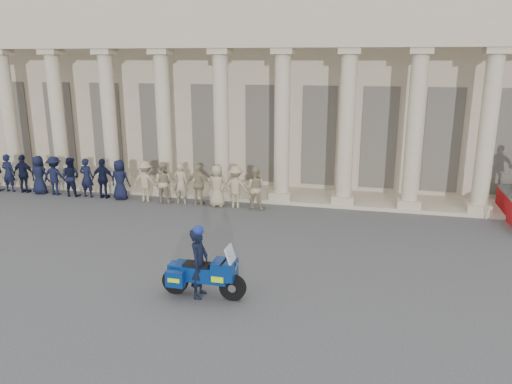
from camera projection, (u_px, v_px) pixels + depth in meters
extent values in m
plane|color=#424245|center=(182.00, 275.00, 14.01)|extent=(90.00, 90.00, 0.00)
cube|color=tan|center=(283.00, 85.00, 26.91)|extent=(40.00, 10.00, 9.00)
cube|color=tan|center=(256.00, 193.00, 22.25)|extent=(40.00, 2.60, 0.15)
cube|color=tan|center=(251.00, 35.00, 19.75)|extent=(35.80, 1.00, 1.00)
cube|color=tan|center=(251.00, 5.00, 19.46)|extent=(35.80, 1.00, 1.20)
cube|color=tan|center=(17.00, 178.00, 24.08)|extent=(0.90, 0.90, 0.30)
cylinder|color=tan|center=(9.00, 117.00, 23.31)|extent=(0.64, 0.64, 5.60)
cube|color=tan|center=(1.00, 52.00, 22.55)|extent=(0.85, 0.85, 0.24)
cube|color=tan|center=(64.00, 181.00, 23.49)|extent=(0.90, 0.90, 0.30)
cylinder|color=tan|center=(58.00, 118.00, 22.72)|extent=(0.64, 0.64, 5.60)
cube|color=tan|center=(51.00, 52.00, 21.96)|extent=(0.85, 0.85, 0.24)
cube|color=tan|center=(114.00, 184.00, 22.90)|extent=(0.90, 0.90, 0.30)
cylinder|color=tan|center=(109.00, 120.00, 22.14)|extent=(0.64, 0.64, 5.60)
cube|color=tan|center=(104.00, 52.00, 21.38)|extent=(0.85, 0.85, 0.24)
cube|color=tan|center=(167.00, 187.00, 22.32)|extent=(0.90, 0.90, 0.30)
cylinder|color=tan|center=(164.00, 121.00, 21.55)|extent=(0.64, 0.64, 5.60)
cube|color=tan|center=(160.00, 51.00, 20.79)|extent=(0.85, 0.85, 0.24)
cube|color=tan|center=(222.00, 191.00, 21.73)|extent=(0.90, 0.90, 0.30)
cylinder|color=tan|center=(221.00, 123.00, 20.96)|extent=(0.64, 0.64, 5.60)
cube|color=tan|center=(220.00, 51.00, 20.20)|extent=(0.85, 0.85, 0.24)
cube|color=tan|center=(281.00, 195.00, 21.14)|extent=(0.90, 0.90, 0.30)
cylinder|color=tan|center=(282.00, 125.00, 20.37)|extent=(0.64, 0.64, 5.60)
cube|color=tan|center=(283.00, 51.00, 19.61)|extent=(0.85, 0.85, 0.24)
cube|color=tan|center=(343.00, 199.00, 20.56)|extent=(0.90, 0.90, 0.30)
cylinder|color=tan|center=(346.00, 127.00, 19.79)|extent=(0.64, 0.64, 5.60)
cube|color=tan|center=(350.00, 51.00, 19.03)|extent=(0.85, 0.85, 0.24)
cube|color=tan|center=(409.00, 203.00, 19.97)|extent=(0.90, 0.90, 0.30)
cylinder|color=tan|center=(415.00, 129.00, 19.20)|extent=(0.64, 0.64, 5.60)
cube|color=tan|center=(421.00, 51.00, 18.44)|extent=(0.85, 0.85, 0.24)
cube|color=tan|center=(478.00, 207.00, 19.38)|extent=(0.90, 0.90, 0.30)
cylinder|color=tan|center=(487.00, 132.00, 18.61)|extent=(0.64, 0.64, 5.60)
cube|color=tan|center=(497.00, 50.00, 17.85)|extent=(0.85, 0.85, 0.24)
cube|color=black|center=(16.00, 125.00, 25.68)|extent=(1.30, 0.12, 4.20)
cube|color=black|center=(61.00, 127.00, 25.10)|extent=(1.30, 0.12, 4.20)
cube|color=black|center=(108.00, 128.00, 24.51)|extent=(1.30, 0.12, 4.20)
cube|color=black|center=(156.00, 130.00, 23.92)|extent=(1.30, 0.12, 4.20)
cube|color=black|center=(208.00, 132.00, 23.33)|extent=(1.30, 0.12, 4.20)
cube|color=black|center=(262.00, 134.00, 22.75)|extent=(1.30, 0.12, 4.20)
cube|color=black|center=(319.00, 136.00, 22.16)|extent=(1.30, 0.12, 4.20)
cube|color=black|center=(379.00, 138.00, 21.57)|extent=(1.30, 0.12, 4.20)
cube|color=black|center=(442.00, 140.00, 20.98)|extent=(1.30, 0.12, 4.20)
cube|color=black|center=(509.00, 143.00, 20.40)|extent=(1.30, 0.12, 4.20)
imported|color=black|center=(9.00, 173.00, 22.59)|extent=(0.63, 0.41, 1.73)
imported|color=black|center=(24.00, 174.00, 22.41)|extent=(1.01, 0.42, 1.73)
imported|color=black|center=(39.00, 175.00, 22.23)|extent=(0.85, 0.55, 1.73)
imported|color=black|center=(55.00, 176.00, 22.05)|extent=(1.12, 0.64, 1.73)
imported|color=black|center=(71.00, 177.00, 21.87)|extent=(0.84, 0.66, 1.73)
imported|color=black|center=(87.00, 178.00, 21.69)|extent=(0.63, 0.41, 1.73)
imported|color=black|center=(103.00, 179.00, 21.51)|extent=(1.01, 0.42, 1.73)
imported|color=black|center=(120.00, 180.00, 21.34)|extent=(0.85, 0.55, 1.73)
imported|color=#9C8D6C|center=(146.00, 181.00, 21.07)|extent=(1.12, 0.64, 1.73)
imported|color=#9C8D6C|center=(163.00, 182.00, 20.89)|extent=(0.84, 0.66, 1.73)
imported|color=#9C8D6C|center=(181.00, 183.00, 20.71)|extent=(0.63, 0.41, 1.73)
imported|color=#9C8D6C|center=(199.00, 185.00, 20.53)|extent=(1.01, 0.42, 1.73)
imported|color=#9C8D6C|center=(217.00, 186.00, 20.35)|extent=(0.85, 0.55, 1.73)
imported|color=#9C8D6C|center=(236.00, 187.00, 20.17)|extent=(1.12, 0.64, 1.73)
imported|color=#9C8D6C|center=(255.00, 188.00, 19.99)|extent=(0.84, 0.66, 1.73)
cube|color=#A70D12|center=(506.00, 208.00, 18.91)|extent=(0.04, 3.32, 0.84)
cylinder|color=black|center=(233.00, 287.00, 12.51)|extent=(0.69, 0.15, 0.68)
cylinder|color=black|center=(175.00, 281.00, 12.88)|extent=(0.69, 0.15, 0.68)
cube|color=navy|center=(205.00, 273.00, 12.60)|extent=(1.20, 0.45, 0.39)
cube|color=navy|center=(225.00, 269.00, 12.44)|extent=(0.58, 0.55, 0.47)
cube|color=silver|center=(225.00, 278.00, 12.50)|extent=(0.23, 0.31, 0.12)
cube|color=#B2BFCC|center=(231.00, 257.00, 12.30)|extent=(0.22, 0.48, 0.55)
cube|color=black|center=(197.00, 265.00, 12.60)|extent=(0.68, 0.36, 0.10)
cube|color=navy|center=(177.00, 267.00, 12.77)|extent=(0.37, 0.36, 0.23)
cube|color=navy|center=(175.00, 279.00, 12.47)|extent=(0.47, 0.23, 0.41)
cube|color=#B9EC0C|center=(175.00, 279.00, 12.47)|extent=(0.31, 0.25, 0.10)
cube|color=navy|center=(185.00, 268.00, 13.09)|extent=(0.47, 0.23, 0.41)
cube|color=#B9EC0C|center=(185.00, 268.00, 13.09)|extent=(0.31, 0.25, 0.10)
cylinder|color=silver|center=(190.00, 279.00, 13.05)|extent=(0.62, 0.11, 0.10)
cylinder|color=black|center=(224.00, 260.00, 12.37)|extent=(0.05, 0.73, 0.04)
imported|color=black|center=(199.00, 263.00, 12.57)|extent=(0.45, 0.67, 1.82)
sphere|color=navy|center=(198.00, 231.00, 12.35)|extent=(0.28, 0.28, 0.28)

